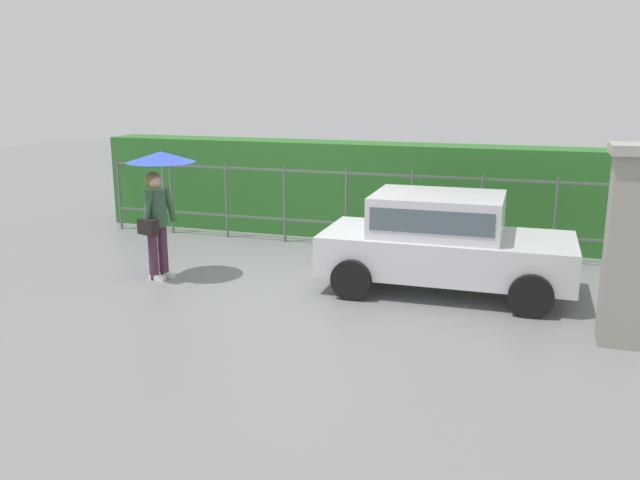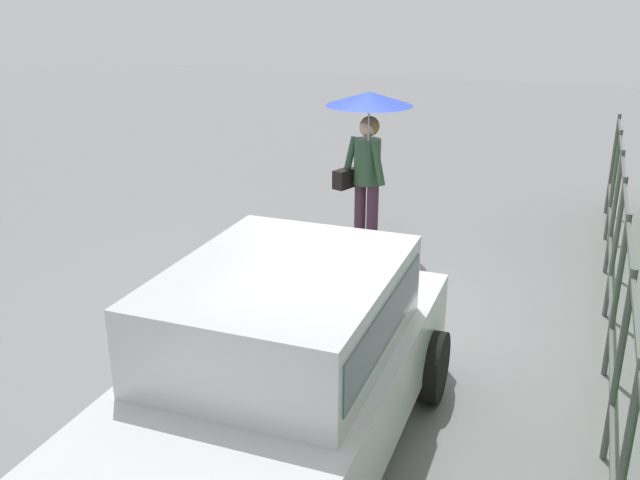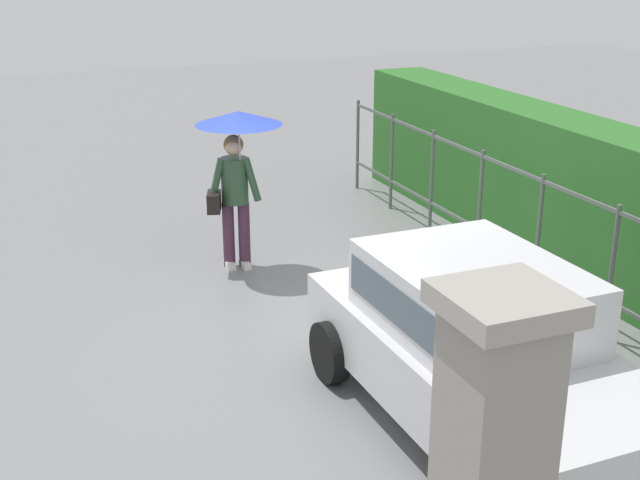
% 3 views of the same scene
% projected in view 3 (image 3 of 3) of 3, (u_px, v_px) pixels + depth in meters
% --- Properties ---
extents(ground_plane, '(40.00, 40.00, 0.00)m').
position_uv_depth(ground_plane, '(334.00, 321.00, 9.48)').
color(ground_plane, slate).
extents(car, '(3.76, 1.90, 1.48)m').
position_uv_depth(car, '(477.00, 340.00, 7.23)').
color(car, silver).
rests_on(car, ground).
extents(pedestrian, '(1.07, 1.07, 2.05)m').
position_uv_depth(pedestrian, '(236.00, 152.00, 10.51)').
color(pedestrian, '#47283D').
rests_on(pedestrian, ground).
extents(fence_section, '(10.07, 0.05, 1.50)m').
position_uv_depth(fence_section, '(539.00, 231.00, 9.86)').
color(fence_section, '#59605B').
rests_on(fence_section, ground).
extents(hedge_row, '(11.02, 0.90, 1.90)m').
position_uv_depth(hedge_row, '(608.00, 211.00, 10.17)').
color(hedge_row, '#2D6B28').
rests_on(hedge_row, ground).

